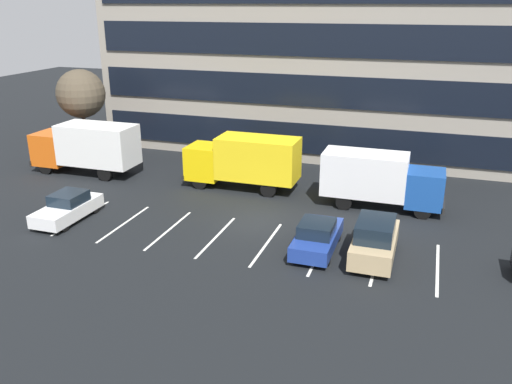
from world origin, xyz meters
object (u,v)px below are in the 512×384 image
(sedan_navy, at_px, (317,237))
(suv_tan, at_px, (375,240))
(box_truck_blue, at_px, (380,178))
(sedan_white, at_px, (68,208))
(box_truck_orange, at_px, (86,146))
(bare_tree, at_px, (81,94))
(box_truck_yellow_all, at_px, (244,160))

(sedan_navy, height_order, suv_tan, suv_tan)
(suv_tan, bearing_deg, box_truck_blue, 94.72)
(sedan_white, bearing_deg, box_truck_orange, 117.87)
(box_truck_blue, xyz_separation_m, suv_tan, (0.58, -6.99, -0.87))
(box_truck_blue, xyz_separation_m, sedan_white, (-16.53, -7.55, -1.13))
(sedan_white, bearing_deg, suv_tan, 1.90)
(sedan_navy, bearing_deg, sedan_white, -177.62)
(box_truck_orange, bearing_deg, box_truck_blue, -0.69)
(box_truck_blue, bearing_deg, sedan_white, -155.44)
(box_truck_blue, bearing_deg, sedan_navy, -107.85)
(sedan_white, xyz_separation_m, suv_tan, (17.11, 0.57, 0.26))
(sedan_navy, bearing_deg, box_truck_blue, 72.15)
(suv_tan, bearing_deg, sedan_navy, 179.45)
(box_truck_orange, bearing_deg, bare_tree, 126.51)
(box_truck_blue, xyz_separation_m, box_truck_orange, (-20.66, 0.25, 0.18))
(box_truck_blue, distance_m, box_truck_orange, 20.66)
(box_truck_yellow_all, bearing_deg, sedan_white, -132.78)
(box_truck_yellow_all, xyz_separation_m, suv_tan, (9.43, -7.73, -0.98))
(box_truck_orange, xyz_separation_m, sedan_navy, (18.42, -7.21, -1.30))
(box_truck_yellow_all, distance_m, bare_tree, 15.03)
(box_truck_yellow_all, xyz_separation_m, box_truck_orange, (-11.80, -0.50, 0.07))
(bare_tree, bearing_deg, box_truck_yellow_all, -11.79)
(box_truck_blue, height_order, box_truck_orange, box_truck_orange)
(box_truck_yellow_all, relative_size, sedan_white, 1.72)
(bare_tree, bearing_deg, sedan_navy, -27.01)
(box_truck_yellow_all, bearing_deg, bare_tree, 168.21)
(box_truck_yellow_all, distance_m, sedan_white, 11.37)
(sedan_navy, relative_size, suv_tan, 0.97)
(sedan_navy, height_order, bare_tree, bare_tree)
(bare_tree, bearing_deg, box_truck_orange, -53.49)
(box_truck_blue, bearing_deg, box_truck_yellow_all, 175.19)
(sedan_white, bearing_deg, box_truck_blue, 24.56)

